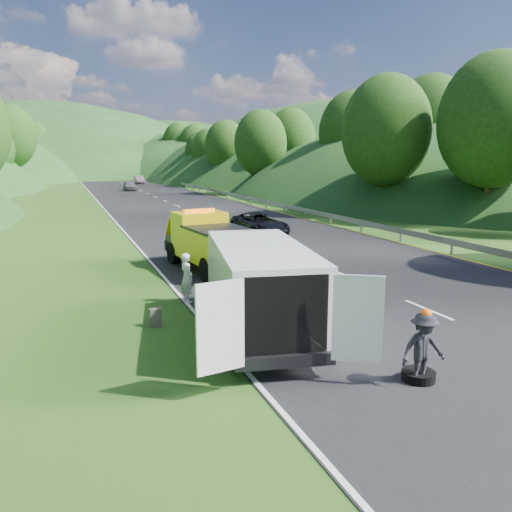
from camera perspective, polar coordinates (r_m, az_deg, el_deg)
name	(u,v)px	position (r m, az deg, el deg)	size (l,w,h in m)	color
ground	(313,303)	(16.58, 6.57, -5.39)	(320.00, 320.00, 0.00)	#38661E
road_surface	(166,201)	(55.23, -10.30, 6.20)	(14.00, 200.00, 0.02)	black
guardrail	(201,192)	(69.02, -6.33, 7.29)	(0.06, 140.00, 1.52)	gray
tree_line_right	(266,187)	(80.19, 1.14, 7.90)	(14.00, 140.00, 14.00)	#2D591A
hills_backdrop	(113,174)	(149.45, -16.08, 9.04)	(201.00, 288.60, 44.00)	#2D5B23
tow_truck	(209,241)	(21.14, -5.36, 1.67)	(2.81, 6.02, 2.50)	black
white_van	(259,284)	(13.34, 0.36, -3.21)	(4.26, 7.39, 2.47)	black
woman	(187,302)	(16.73, -7.85, -5.27)	(0.60, 0.44, 1.64)	silver
child	(277,309)	(15.88, 2.37, -6.08)	(0.52, 0.40, 1.07)	tan
worker	(421,385)	(11.41, 18.32, -13.84)	(1.02, 0.59, 1.58)	black
suitcase	(155,318)	(14.51, -11.43, -6.91)	(0.32, 0.18, 0.52)	#504A3C
spare_tire	(418,381)	(11.60, 18.03, -13.40)	(0.72, 0.72, 0.20)	black
passing_suv	(260,235)	(30.52, 0.44, 2.36)	(2.26, 4.90, 1.36)	black
dist_car_a	(130,191)	(73.17, -14.21, 7.24)	(1.58, 3.94, 1.34)	#56545A
dist_car_b	(139,184)	(92.06, -13.19, 8.05)	(1.46, 4.18, 1.38)	#785063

